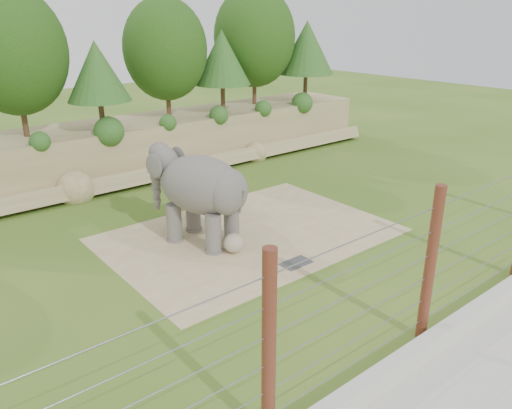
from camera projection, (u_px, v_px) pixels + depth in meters
ground at (296, 269)px, 15.70m from camera, size 90.00×90.00×0.00m
back_embankment at (125, 93)px, 23.80m from camera, size 30.00×5.52×8.77m
dirt_patch at (249, 234)px, 18.17m from camera, size 10.00×7.00×0.02m
drain_grate at (296, 263)px, 16.04m from camera, size 1.00×0.60×0.03m
elephant at (202, 198)px, 17.09m from camera, size 2.90×4.35×3.25m
stone_ball at (233, 243)px, 16.69m from camera, size 0.68×0.68×0.68m
retaining_wall at (439, 338)px, 12.00m from camera, size 26.00×0.35×0.50m
barrier_fence at (430, 265)px, 11.73m from camera, size 20.26×0.26×4.00m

